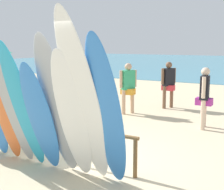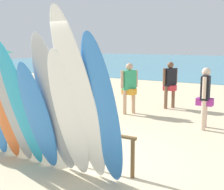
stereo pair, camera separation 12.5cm
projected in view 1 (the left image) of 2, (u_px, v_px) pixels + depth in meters
The scene contains 16 objects.
ground at pixel (210, 82), 18.00m from camera, with size 60.00×60.00×0.00m, color beige.
surfboard_rack at pixel (57, 131), 5.83m from camera, with size 3.37×0.07×0.71m.
surfboard_orange_2 at pixel (3, 105), 5.65m from camera, with size 0.49×0.07×2.24m, color orange.
surfboard_grey_3 at pixel (14, 109), 5.49m from camera, with size 0.56×0.08×2.21m, color #999EA3.
surfboard_teal_4 at pixel (23, 107), 5.26m from camera, with size 0.51×0.07×2.38m, color #289EC6.
surfboard_blue_5 at pixel (41, 119), 5.12m from camera, with size 0.50×0.08×2.05m, color #337AD1.
surfboard_grey_6 at pixel (57, 107), 4.96m from camera, with size 0.56×0.08×2.49m, color #999EA3.
surfboard_white_7 at pixel (73, 117), 4.78m from camera, with size 0.51×0.07×2.28m, color white.
surfboard_white_8 at pixel (84, 102), 4.54m from camera, with size 0.55×0.07×2.89m, color white.
surfboard_blue_9 at pixel (107, 114), 4.48m from camera, with size 0.50×0.08×2.50m, color #337AD1.
beachgoer_midbeach at pixel (168, 82), 10.52m from camera, with size 0.42×0.53×1.60m.
beachgoer_strolling at pixel (128, 85), 9.67m from camera, with size 0.42×0.53×1.60m.
beachgoer_by_water at pixel (204, 94), 7.99m from camera, with size 0.42×0.60×1.60m.
beach_chair_red at pixel (0, 106), 8.80m from camera, with size 0.66×0.75×0.84m.
beach_chair_blue at pixel (49, 102), 9.48m from camera, with size 0.54×0.76×0.80m.
beach_chair_striped at pixel (19, 99), 9.94m from camera, with size 0.59×0.78×0.80m.
Camera 1 is at (3.64, -4.43, 2.22)m, focal length 49.43 mm.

